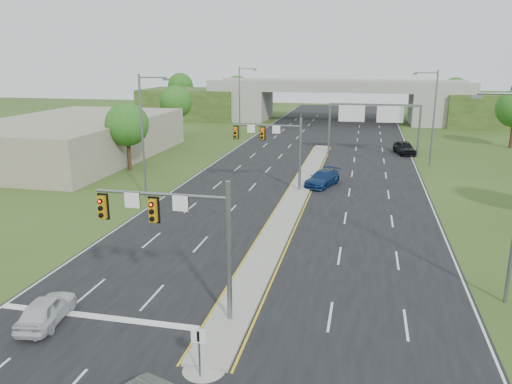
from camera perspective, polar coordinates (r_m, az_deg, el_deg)
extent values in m
plane|color=#2C4017|center=(24.96, -2.98, -14.56)|extent=(240.00, 240.00, 0.00)
cube|color=black|center=(57.52, 6.29, 2.64)|extent=(24.00, 160.00, 0.02)
cube|color=gray|center=(45.93, 4.63, -0.40)|extent=(2.00, 54.00, 0.16)
cone|color=gray|center=(21.67, -5.95, -19.40)|extent=(2.00, 2.00, 0.16)
cube|color=gold|center=(46.11, 3.21, -0.41)|extent=(0.12, 54.00, 0.01)
cube|color=gold|center=(45.82, 6.05, -0.57)|extent=(0.12, 54.00, 0.01)
cube|color=silver|center=(59.89, -5.01, 3.18)|extent=(0.12, 160.00, 0.01)
cube|color=silver|center=(57.52, 18.06, 1.99)|extent=(0.12, 160.00, 0.01)
cube|color=silver|center=(26.47, -17.68, -13.41)|extent=(10.50, 0.50, 0.01)
cylinder|color=slate|center=(23.43, -3.10, -7.10)|extent=(0.24, 0.24, 7.00)
cylinder|color=slate|center=(23.61, -10.82, -0.26)|extent=(6.50, 0.16, 0.16)
cube|color=#BF7F0B|center=(23.72, -11.69, -2.11)|extent=(0.35, 0.25, 1.10)
cube|color=#BF7F0B|center=(24.87, -17.17, -1.68)|extent=(0.35, 0.25, 1.10)
cube|color=black|center=(23.84, -11.55, -2.02)|extent=(0.55, 0.04, 1.30)
cube|color=black|center=(24.99, -17.01, -1.59)|extent=(0.55, 0.04, 1.30)
sphere|color=#FF0C05|center=(23.51, -11.86, -1.39)|extent=(0.20, 0.20, 0.20)
sphere|color=#FF0C05|center=(24.67, -17.38, -0.98)|extent=(0.20, 0.20, 0.20)
cube|color=white|center=(24.20, -13.98, -0.92)|extent=(0.75, 0.04, 0.75)
cube|color=white|center=(23.25, -8.66, -1.29)|extent=(0.75, 0.04, 0.75)
cylinder|color=slate|center=(47.09, 5.06, 4.23)|extent=(0.24, 0.24, 7.00)
cylinder|color=slate|center=(47.18, 1.18, 7.63)|extent=(6.50, 0.16, 0.16)
cube|color=#BF7F0B|center=(47.10, 0.73, 6.69)|extent=(0.35, 0.25, 1.10)
cube|color=#BF7F0B|center=(47.70, -2.35, 6.79)|extent=(0.35, 0.25, 1.10)
cube|color=black|center=(47.24, 0.76, 6.72)|extent=(0.55, 0.04, 1.30)
cube|color=black|center=(47.83, -2.31, 6.81)|extent=(0.55, 0.04, 1.30)
sphere|color=#FF0C05|center=(46.93, 0.70, 7.09)|extent=(0.20, 0.20, 0.20)
sphere|color=#FF0C05|center=(47.52, -2.40, 7.18)|extent=(0.20, 0.20, 0.20)
cube|color=white|center=(47.43, -0.55, 7.24)|extent=(0.75, 0.04, 0.75)
cube|color=white|center=(46.95, 2.33, 7.15)|extent=(0.75, 0.04, 0.75)
cylinder|color=slate|center=(20.72, -6.49, -17.87)|extent=(0.08, 0.08, 2.20)
cube|color=white|center=(20.26, -6.60, -16.04)|extent=(0.60, 0.04, 0.60)
cube|color=black|center=(20.23, -6.63, -16.08)|extent=(0.10, 0.02, 0.45)
cylinder|color=slate|center=(66.66, 8.37, 7.16)|extent=(0.28, 0.28, 6.60)
cylinder|color=slate|center=(66.82, 18.14, 6.59)|extent=(0.28, 0.28, 6.60)
cube|color=slate|center=(66.14, 13.43, 9.64)|extent=(11.50, 0.35, 0.35)
cube|color=#0C5624|center=(66.07, 10.88, 8.81)|extent=(3.20, 0.08, 2.00)
cube|color=#0C5624|center=(66.10, 15.08, 8.57)|extent=(3.20, 0.08, 2.00)
cube|color=silver|center=(66.02, 10.88, 8.81)|extent=(3.30, 0.03, 2.10)
cube|color=silver|center=(66.05, 15.08, 8.57)|extent=(3.30, 0.03, 2.10)
cube|color=gray|center=(103.86, -0.33, 9.95)|extent=(6.00, 12.00, 6.00)
cube|color=gray|center=(101.91, 18.91, 9.05)|extent=(6.00, 12.00, 6.00)
cube|color=#2C4017|center=(107.48, -7.21, 10.01)|extent=(20.00, 14.00, 6.00)
cube|color=#2C4017|center=(104.13, 26.09, 8.45)|extent=(20.00, 14.00, 6.00)
cube|color=gray|center=(101.21, 9.30, 11.67)|extent=(50.00, 12.00, 1.20)
cube|color=gray|center=(95.37, 9.11, 12.11)|extent=(50.00, 0.40, 0.90)
cube|color=gray|center=(106.94, 9.51, 12.40)|extent=(50.00, 0.40, 0.90)
cylinder|color=slate|center=(45.76, -12.85, 6.13)|extent=(0.20, 0.20, 11.00)
cylinder|color=slate|center=(44.75, -11.76, 12.70)|extent=(2.50, 0.12, 0.12)
cube|color=slate|center=(44.27, -10.24, 12.56)|extent=(0.50, 0.25, 0.18)
cylinder|color=slate|center=(78.61, -1.90, 10.11)|extent=(0.20, 0.20, 11.00)
cylinder|color=slate|center=(78.03, -1.02, 13.90)|extent=(2.50, 0.12, 0.12)
cube|color=slate|center=(77.75, -0.09, 13.79)|extent=(0.50, 0.25, 0.18)
cylinder|color=slate|center=(26.69, 26.64, 10.01)|extent=(2.50, 0.12, 0.12)
cube|color=slate|center=(26.43, 23.94, 9.95)|extent=(0.50, 0.25, 0.18)
cylinder|color=slate|center=(61.73, 19.65, 7.88)|extent=(0.20, 0.20, 11.00)
cylinder|color=slate|center=(61.22, 18.90, 12.79)|extent=(2.50, 0.12, 0.12)
cube|color=slate|center=(61.11, 17.70, 12.74)|extent=(0.50, 0.25, 0.18)
cylinder|color=#382316|center=(58.02, -14.32, 4.37)|extent=(0.44, 0.44, 4.00)
sphere|color=#294F15|center=(57.53, -14.53, 7.50)|extent=(4.80, 4.80, 4.80)
cylinder|color=#382316|center=(82.19, -9.06, 7.79)|extent=(0.44, 0.44, 4.25)
sphere|color=#294F15|center=(81.84, -9.16, 10.15)|extent=(5.20, 5.20, 5.20)
cylinder|color=#382316|center=(79.15, 27.22, 6.03)|extent=(0.44, 0.44, 4.25)
cylinder|color=#382316|center=(123.39, -8.56, 10.26)|extent=(0.44, 0.44, 4.50)
sphere|color=#294F15|center=(123.15, -8.63, 11.93)|extent=(6.00, 6.00, 6.00)
cylinder|color=#382316|center=(119.14, -2.15, 10.18)|extent=(0.44, 0.44, 4.25)
sphere|color=#294F15|center=(118.90, -2.17, 11.82)|extent=(5.60, 5.60, 5.60)
cylinder|color=#382316|center=(116.74, 21.62, 9.05)|extent=(0.44, 0.44, 4.25)
sphere|color=#294F15|center=(116.49, 21.78, 10.71)|extent=(5.60, 5.60, 5.60)
cube|color=gray|center=(67.14, -20.13, 5.76)|extent=(18.00, 30.00, 5.00)
imported|color=silver|center=(26.48, -22.85, -12.27)|extent=(2.17, 4.17, 1.36)
imported|color=navy|center=(49.86, 7.60, 1.55)|extent=(3.63, 5.56, 1.50)
imported|color=black|center=(68.89, 16.59, 4.89)|extent=(3.09, 5.30, 1.69)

